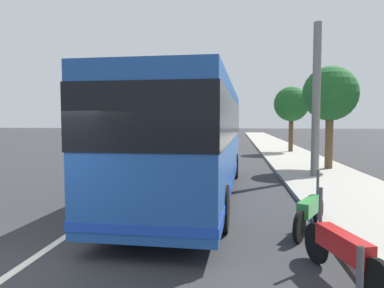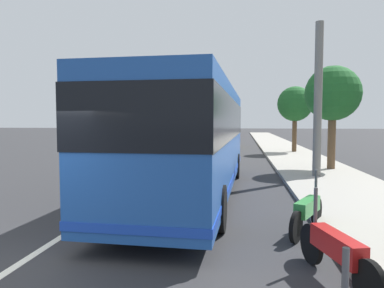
{
  "view_description": "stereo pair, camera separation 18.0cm",
  "coord_description": "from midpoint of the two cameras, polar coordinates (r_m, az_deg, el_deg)",
  "views": [
    {
      "loc": [
        -4.58,
        -3.4,
        2.33
      ],
      "look_at": [
        6.68,
        -2.01,
        1.6
      ],
      "focal_mm": 33.06,
      "sensor_mm": 36.0,
      "label": 1
    },
    {
      "loc": [
        -4.56,
        -3.58,
        2.33
      ],
      "look_at": [
        6.68,
        -2.01,
        1.6
      ],
      "focal_mm": 33.06,
      "sensor_mm": 36.0,
      "label": 2
    }
  ],
  "objects": [
    {
      "name": "sidewalk_curb",
      "position": [
        15.16,
        20.44,
        -5.12
      ],
      "size": [
        110.0,
        3.6,
        0.14
      ],
      "primitive_type": "cube",
      "color": "#9E998E",
      "rests_on": "ground"
    },
    {
      "name": "lane_divider_line",
      "position": [
        15.16,
        -6.36,
        -5.15
      ],
      "size": [
        110.0,
        0.16,
        0.01
      ],
      "primitive_type": "cube",
      "color": "silver",
      "rests_on": "ground"
    },
    {
      "name": "coach_bus",
      "position": [
        11.04,
        -0.29,
        1.61
      ],
      "size": [
        11.31,
        2.94,
        3.33
      ],
      "rotation": [
        0.0,
        0.0,
        -0.03
      ],
      "color": "#1E4C9E",
      "rests_on": "ground"
    },
    {
      "name": "motorcycle_angled",
      "position": [
        5.68,
        22.23,
        -15.68
      ],
      "size": [
        2.11,
        0.67,
        1.28
      ],
      "rotation": [
        0.0,
        0.0,
        0.28
      ],
      "color": "black",
      "rests_on": "ground"
    },
    {
      "name": "motorcycle_by_tree",
      "position": [
        7.89,
        17.87,
        -10.23
      ],
      "size": [
        1.88,
        0.99,
        1.26
      ],
      "rotation": [
        0.0,
        0.0,
        -0.46
      ],
      "color": "black",
      "rests_on": "ground"
    },
    {
      "name": "car_far_distant",
      "position": [
        32.27,
        4.41,
        0.81
      ],
      "size": [
        4.22,
        2.17,
        1.48
      ],
      "rotation": [
        0.0,
        0.0,
        -0.06
      ],
      "color": "gold",
      "rests_on": "ground"
    },
    {
      "name": "car_side_street",
      "position": [
        47.91,
        -0.09,
        1.73
      ],
      "size": [
        4.14,
        1.97,
        1.45
      ],
      "rotation": [
        0.0,
        0.0,
        3.08
      ],
      "color": "gray",
      "rests_on": "ground"
    },
    {
      "name": "car_ahead_same_lane",
      "position": [
        56.34,
        5.63,
        2.05
      ],
      "size": [
        4.52,
        1.85,
        1.48
      ],
      "rotation": [
        0.0,
        0.0,
        -0.0
      ],
      "color": "red",
      "rests_on": "ground"
    },
    {
      "name": "roadside_tree_mid_block",
      "position": [
        17.56,
        21.12,
        7.46
      ],
      "size": [
        2.5,
        2.5,
        4.86
      ],
      "color": "brown",
      "rests_on": "ground"
    },
    {
      "name": "roadside_tree_far_block",
      "position": [
        26.51,
        15.55,
        6.17
      ],
      "size": [
        2.5,
        2.5,
        4.82
      ],
      "color": "brown",
      "rests_on": "ground"
    },
    {
      "name": "utility_pole",
      "position": [
        14.98,
        19.07,
        6.49
      ],
      "size": [
        0.32,
        0.32,
        6.23
      ],
      "primitive_type": "cylinder",
      "color": "slate",
      "rests_on": "ground"
    }
  ]
}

